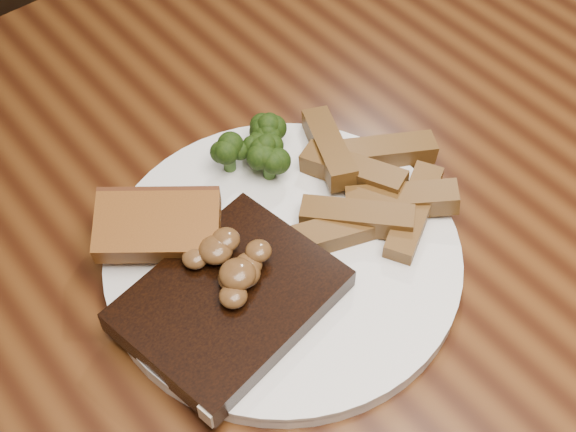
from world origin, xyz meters
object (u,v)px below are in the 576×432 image
Objects in this scene: garlic_bread at (161,241)px; chair_far at (23,36)px; plate at (283,258)px; steak at (230,301)px; dining_table at (290,317)px; potato_wedges at (359,200)px.

chair_far is at bearing 116.79° from garlic_bread.
plate is 0.10m from garlic_bread.
steak reaches higher than plate.
plate is (-0.01, 0.00, 0.10)m from dining_table.
chair_far is 0.67m from garlic_bread.
potato_wedges is at bearing 93.31° from chair_far.
garlic_bread is (-0.12, -0.61, 0.24)m from chair_far.
dining_table is 0.14m from steak.
chair_far is at bearing 85.91° from plate.
dining_table is 1.66× the size of chair_far.
chair_far is 0.72m from potato_wedges.
dining_table is 0.14m from potato_wedges.
chair_far reaches higher than garlic_bread.
steak is at bearing -45.06° from garlic_bread.
chair_far is 6.08× the size of steak.
chair_far reaches higher than potato_wedges.
dining_table is 10.09× the size of steak.
garlic_bread is 0.17m from potato_wedges.
dining_table is at bearing 179.06° from potato_wedges.
potato_wedges is at bearing -4.87° from steak.
plate reaches higher than dining_table.
potato_wedges is (0.16, -0.07, 0.00)m from garlic_bread.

